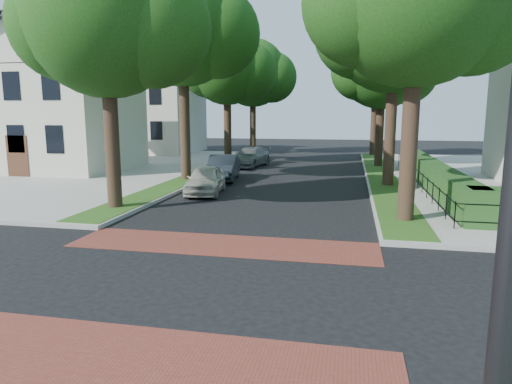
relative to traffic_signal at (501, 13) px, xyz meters
The scene contains 21 objects.
ground 8.09m from the traffic_signal, 137.91° to the left, with size 120.00×120.00×0.00m, color black.
sidewalk_nw 34.12m from the traffic_signal, 136.17° to the left, with size 30.00×30.00×0.15m, color gray.
crosswalk_far 10.20m from the traffic_signal, 122.69° to the left, with size 9.00×2.20×0.01m, color maroon.
crosswalk_near 6.89m from the traffic_signal, 166.05° to the left, with size 9.00×2.20×0.01m, color maroon.
grass_strip_ne 23.95m from the traffic_signal, 88.75° to the left, with size 1.60×29.80×0.02m, color #244714.
grass_strip_nw 26.06m from the traffic_signal, 113.63° to the left, with size 1.60×29.80×0.02m, color #244714.
tree_right_mid 19.95m from the traffic_signal, 87.89° to the left, with size 8.25×7.09×11.22m.
tree_right_far 28.73m from the traffic_signal, 88.57° to the left, with size 7.25×6.23×9.74m.
tree_right_back 37.74m from the traffic_signal, 88.91° to the left, with size 7.50×6.45×10.20m.
tree_left_near 15.74m from the traffic_signal, 131.45° to the left, with size 7.50×6.45×10.20m.
tree_left_mid 22.48m from the traffic_signal, 117.60° to the left, with size 8.00×6.88×11.48m.
tree_left_far 30.52m from the traffic_signal, 109.77° to the left, with size 7.00×6.02×9.86m.
tree_left_back 39.12m from the traffic_signal, 105.27° to the left, with size 7.75×6.66×10.44m.
hedge_main_road 20.01m from the traffic_signal, 81.75° to the left, with size 1.00×18.00×1.20m, color #164119.
fence_main_road 19.95m from the traffic_signal, 84.08° to the left, with size 0.06×18.00×0.90m, color black, non-canonical shape.
house_left_near 30.29m from the traffic_signal, 132.28° to the left, with size 10.00×9.00×10.14m.
house_left_far 41.72m from the traffic_signal, 119.24° to the left, with size 10.00×9.00×10.14m.
traffic_signal is the anchor object (origin of this frame).
parked_car_front 18.23m from the traffic_signal, 117.01° to the left, with size 1.59×3.95×1.35m, color #B5B2A3.
parked_car_middle 22.37m from the traffic_signal, 112.65° to the left, with size 1.54×4.41×1.45m, color black.
parked_car_rear 29.05m from the traffic_signal, 107.16° to the left, with size 1.90×4.68×1.36m, color slate.
Camera 1 is at (3.57, -9.21, 3.79)m, focal length 32.00 mm.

